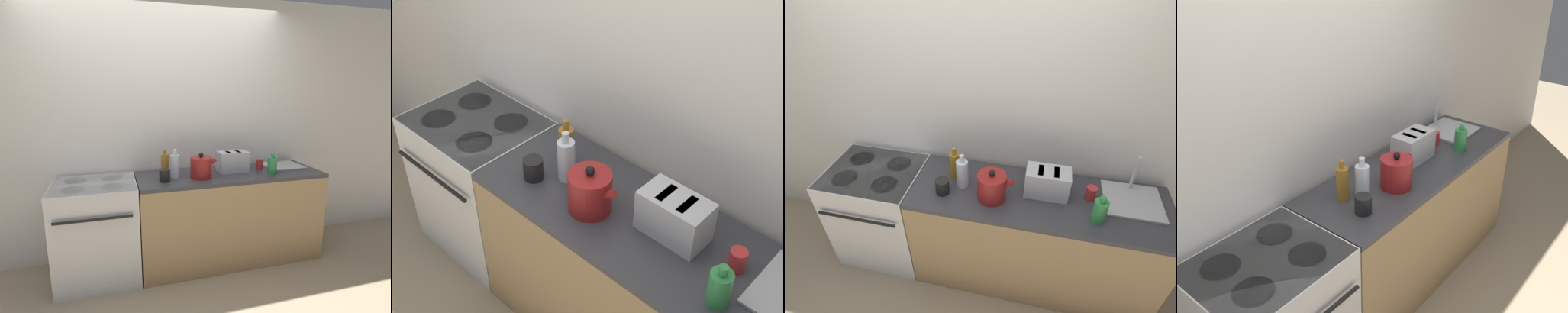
# 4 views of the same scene
# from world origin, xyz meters

# --- Properties ---
(ground_plane) EXTENTS (12.00, 12.00, 0.00)m
(ground_plane) POSITION_xyz_m (0.00, 0.00, 0.00)
(ground_plane) COLOR tan
(wall_back) EXTENTS (8.00, 0.05, 2.60)m
(wall_back) POSITION_xyz_m (0.00, 0.66, 1.30)
(wall_back) COLOR silver
(wall_back) RESTS_ON ground_plane
(stove) EXTENTS (0.72, 0.64, 0.91)m
(stove) POSITION_xyz_m (-0.63, 0.30, 0.47)
(stove) COLOR silver
(stove) RESTS_ON ground_plane
(counter_block) EXTENTS (1.82, 0.61, 0.91)m
(counter_block) POSITION_xyz_m (0.65, 0.30, 0.45)
(counter_block) COLOR tan
(counter_block) RESTS_ON ground_plane
(kettle) EXTENTS (0.25, 0.20, 0.24)m
(kettle) POSITION_xyz_m (0.33, 0.22, 1.01)
(kettle) COLOR maroon
(kettle) RESTS_ON counter_block
(toaster) EXTENTS (0.30, 0.17, 0.20)m
(toaster) POSITION_xyz_m (0.69, 0.35, 1.01)
(toaster) COLOR #BCBCC1
(toaster) RESTS_ON counter_block
(sink_tray) EXTENTS (0.39, 0.35, 0.28)m
(sink_tray) POSITION_xyz_m (1.28, 0.40, 0.93)
(sink_tray) COLOR #B7B7BC
(sink_tray) RESTS_ON counter_block
(bottle_clear) EXTENTS (0.08, 0.08, 0.26)m
(bottle_clear) POSITION_xyz_m (0.10, 0.30, 1.02)
(bottle_clear) COLOR silver
(bottle_clear) RESTS_ON counter_block
(bottle_amber) EXTENTS (0.08, 0.08, 0.26)m
(bottle_amber) POSITION_xyz_m (0.01, 0.38, 1.02)
(bottle_amber) COLOR #9E6B23
(bottle_amber) RESTS_ON counter_block
(bottle_green) EXTENTS (0.09, 0.09, 0.20)m
(bottle_green) POSITION_xyz_m (1.03, 0.17, 0.99)
(bottle_green) COLOR #338C47
(bottle_green) RESTS_ON counter_block
(cup_red) EXTENTS (0.07, 0.07, 0.10)m
(cup_red) POSITION_xyz_m (1.00, 0.36, 0.96)
(cup_red) COLOR red
(cup_red) RESTS_ON counter_block
(cup_black) EXTENTS (0.10, 0.10, 0.11)m
(cup_black) POSITION_xyz_m (-0.02, 0.19, 0.96)
(cup_black) COLOR black
(cup_black) RESTS_ON counter_block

